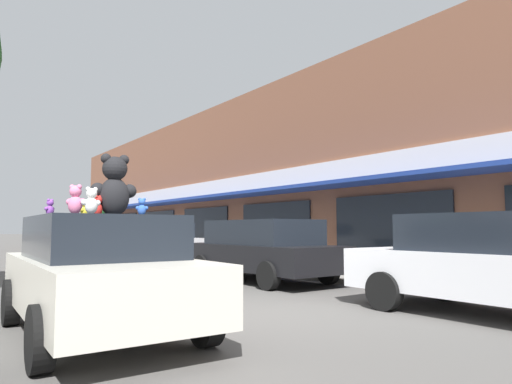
% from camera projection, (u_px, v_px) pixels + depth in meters
% --- Properties ---
extents(ground_plane, '(260.00, 260.00, 0.00)m').
position_uv_depth(ground_plane, '(254.00, 312.00, 7.39)').
color(ground_plane, '#514F4C').
extents(sidewalk_far, '(3.09, 90.00, 0.13)m').
position_uv_depth(sidewalk_far, '(442.00, 284.00, 10.60)').
color(sidewalk_far, gray).
rests_on(sidewalk_far, ground_plane).
extents(storefront_row, '(14.98, 38.82, 7.39)m').
position_uv_depth(storefront_row, '(306.00, 189.00, 26.83)').
color(storefront_row, brown).
rests_on(storefront_row, ground_plane).
extents(plush_art_car, '(2.09, 4.21, 1.51)m').
position_uv_depth(plush_art_car, '(100.00, 272.00, 5.87)').
color(plush_art_car, beige).
rests_on(plush_art_car, ground_plane).
extents(teddy_bear_giant, '(0.62, 0.39, 0.83)m').
position_uv_depth(teddy_bear_giant, '(114.00, 186.00, 6.02)').
color(teddy_bear_giant, black).
rests_on(teddy_bear_giant, plush_art_car).
extents(teddy_bear_yellow, '(0.19, 0.18, 0.27)m').
position_uv_depth(teddy_bear_yellow, '(85.00, 209.00, 6.74)').
color(teddy_bear_yellow, yellow).
rests_on(teddy_bear_yellow, plush_art_car).
extents(teddy_bear_purple, '(0.15, 0.14, 0.22)m').
position_uv_depth(teddy_bear_purple, '(50.00, 208.00, 5.76)').
color(teddy_bear_purple, purple).
rests_on(teddy_bear_purple, plush_art_car).
extents(teddy_bear_cream, '(0.14, 0.18, 0.23)m').
position_uv_depth(teddy_bear_cream, '(91.00, 207.00, 5.83)').
color(teddy_bear_cream, beige).
rests_on(teddy_bear_cream, plush_art_car).
extents(teddy_bear_blue, '(0.15, 0.14, 0.21)m').
position_uv_depth(teddy_bear_blue, '(142.00, 207.00, 5.51)').
color(teddy_bear_blue, blue).
rests_on(teddy_bear_blue, plush_art_car).
extents(teddy_bear_pink, '(0.22, 0.24, 0.33)m').
position_uv_depth(teddy_bear_pink, '(75.00, 200.00, 5.09)').
color(teddy_bear_pink, pink).
rests_on(teddy_bear_pink, plush_art_car).
extents(teddy_bear_red, '(0.19, 0.17, 0.27)m').
position_uv_depth(teddy_bear_red, '(98.00, 206.00, 5.82)').
color(teddy_bear_red, red).
rests_on(teddy_bear_red, plush_art_car).
extents(teddy_bear_white, '(0.22, 0.14, 0.29)m').
position_uv_depth(teddy_bear_white, '(91.00, 201.00, 4.97)').
color(teddy_bear_white, white).
rests_on(teddy_bear_white, plush_art_car).
extents(teddy_bear_teal, '(0.26, 0.24, 0.37)m').
position_uv_depth(teddy_bear_teal, '(94.00, 206.00, 6.78)').
color(teddy_bear_teal, teal).
rests_on(teddy_bear_teal, plush_art_car).
extents(teddy_bear_green, '(0.28, 0.18, 0.37)m').
position_uv_depth(teddy_bear_green, '(100.00, 204.00, 6.38)').
color(teddy_bear_green, green).
rests_on(teddy_bear_green, plush_art_car).
extents(parked_car_far_left, '(2.02, 4.57, 1.59)m').
position_uv_depth(parked_car_far_left, '(497.00, 263.00, 7.00)').
color(parked_car_far_left, silver).
rests_on(parked_car_far_left, ground_plane).
extents(parked_car_far_center, '(2.05, 4.74, 1.58)m').
position_uv_depth(parked_car_far_center, '(262.00, 248.00, 11.83)').
color(parked_car_far_center, black).
rests_on(parked_car_far_center, ground_plane).
extents(parked_car_far_right, '(2.01, 4.03, 1.56)m').
position_uv_depth(parked_car_far_right, '(158.00, 242.00, 17.03)').
color(parked_car_far_right, '#B7B7BC').
rests_on(parked_car_far_right, ground_plane).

